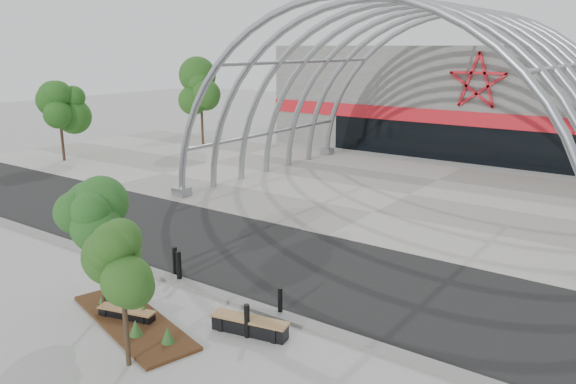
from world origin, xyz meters
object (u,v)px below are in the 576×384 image
(street_tree_1, at_px, (121,261))
(bollard_2, at_px, (179,267))
(bench_0, at_px, (127,315))
(bench_1, at_px, (250,326))
(street_tree_0, at_px, (97,226))

(street_tree_1, relative_size, bollard_2, 3.55)
(bench_0, bearing_deg, bollard_2, 105.87)
(bollard_2, bearing_deg, street_tree_1, -57.86)
(street_tree_1, relative_size, bench_0, 2.12)
(bollard_2, bearing_deg, bench_1, -18.06)
(street_tree_0, relative_size, bench_0, 2.05)
(street_tree_1, bearing_deg, bench_0, 142.14)
(street_tree_0, xyz_separation_m, bollard_2, (0.23, 2.94, -2.20))
(bench_0, bearing_deg, bench_1, 23.66)
(street_tree_1, bearing_deg, bollard_2, 122.14)
(street_tree_1, xyz_separation_m, bench_1, (1.51, 3.06, -2.61))
(street_tree_1, height_order, bench_1, street_tree_1)
(street_tree_0, height_order, bench_0, street_tree_0)
(street_tree_0, bearing_deg, bollard_2, 85.57)
(bench_1, bearing_deg, street_tree_0, -161.30)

